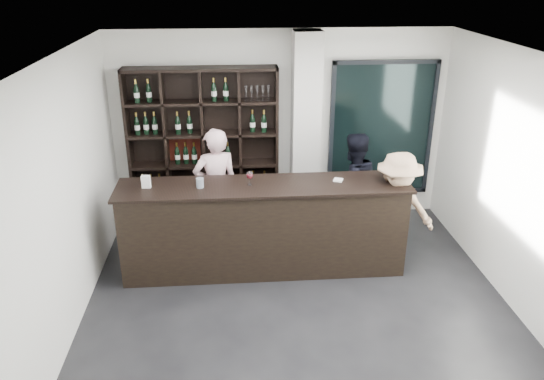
{
  "coord_description": "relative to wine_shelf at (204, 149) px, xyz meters",
  "views": [
    {
      "loc": [
        -0.71,
        -4.96,
        3.74
      ],
      "look_at": [
        -0.25,
        1.1,
        1.13
      ],
      "focal_mm": 35.0,
      "sensor_mm": 36.0,
      "label": 1
    }
  ],
  "objects": [
    {
      "name": "glass_panel",
      "position": [
        2.7,
        0.12,
        0.2
      ],
      "size": [
        1.6,
        0.08,
        2.1
      ],
      "color": "black",
      "rests_on": "floor"
    },
    {
      "name": "card_stand",
      "position": [
        -0.64,
        -1.45,
        0.09
      ],
      "size": [
        0.11,
        0.06,
        0.16
      ],
      "primitive_type": "cube",
      "rotation": [
        0.0,
        0.0,
        -0.1
      ],
      "color": "white",
      "rests_on": "tasting_counter"
    },
    {
      "name": "taster_pink",
      "position": [
        0.18,
        -0.72,
        -0.34
      ],
      "size": [
        0.71,
        0.56,
        1.72
      ],
      "primitive_type": "imported",
      "rotation": [
        0.0,
        0.0,
        3.39
      ],
      "color": "beige",
      "rests_on": "floor"
    },
    {
      "name": "floor",
      "position": [
        1.15,
        -2.57,
        -1.2
      ],
      "size": [
        5.0,
        5.5,
        0.01
      ],
      "primitive_type": "cube",
      "color": "black",
      "rests_on": "ground"
    },
    {
      "name": "wine_shelf",
      "position": [
        0.0,
        0.0,
        0.0
      ],
      "size": [
        2.2,
        0.35,
        2.4
      ],
      "primitive_type": null,
      "color": "black",
      "rests_on": "floor"
    },
    {
      "name": "customer",
      "position": [
        2.5,
        -1.52,
        -0.4
      ],
      "size": [
        1.09,
        0.69,
        1.6
      ],
      "primitive_type": "imported",
      "rotation": [
        0.0,
        0.0,
        0.1
      ],
      "color": "tan",
      "rests_on": "floor"
    },
    {
      "name": "tasting_counter",
      "position": [
        0.8,
        -1.47,
        -0.59
      ],
      "size": [
        3.66,
        0.75,
        1.21
      ],
      "rotation": [
        0.0,
        0.0,
        0.0
      ],
      "color": "black",
      "rests_on": "floor"
    },
    {
      "name": "napkin_stack",
      "position": [
        1.75,
        -1.4,
        0.02
      ],
      "size": [
        0.14,
        0.14,
        0.02
      ],
      "primitive_type": "cube",
      "rotation": [
        0.0,
        0.0,
        -0.39
      ],
      "color": "white",
      "rests_on": "tasting_counter"
    },
    {
      "name": "wine_glass",
      "position": [
        0.63,
        -1.46,
        0.11
      ],
      "size": [
        0.1,
        0.1,
        0.2
      ],
      "primitive_type": null,
      "rotation": [
        0.0,
        0.0,
        -0.25
      ],
      "color": "white",
      "rests_on": "tasting_counter"
    },
    {
      "name": "taster_black",
      "position": [
        2.1,
        -0.72,
        -0.39
      ],
      "size": [
        0.95,
        0.85,
        1.61
      ],
      "primitive_type": "imported",
      "rotation": [
        0.0,
        0.0,
        3.5
      ],
      "color": "black",
      "rests_on": "floor"
    },
    {
      "name": "structural_column",
      "position": [
        1.5,
        -0.1,
        0.25
      ],
      "size": [
        0.4,
        0.4,
        2.9
      ],
      "primitive_type": "cube",
      "color": "silver",
      "rests_on": "floor"
    },
    {
      "name": "spit_cup",
      "position": [
        0.02,
        -1.49,
        0.07
      ],
      "size": [
        0.12,
        0.12,
        0.12
      ],
      "primitive_type": "cylinder",
      "rotation": [
        0.0,
        0.0,
        0.36
      ],
      "color": "silver",
      "rests_on": "tasting_counter"
    }
  ]
}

